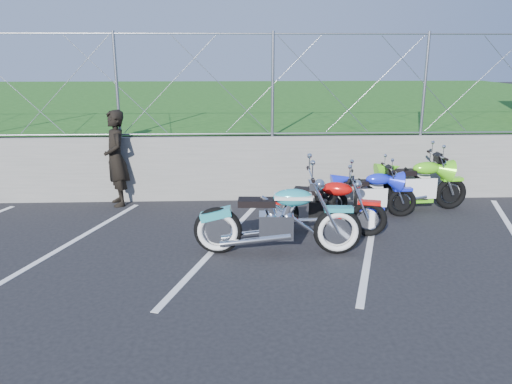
{
  "coord_description": "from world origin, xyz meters",
  "views": [
    {
      "loc": [
        0.27,
        -6.36,
        2.9
      ],
      "look_at": [
        0.58,
        1.3,
        0.76
      ],
      "focal_mm": 35.0,
      "sensor_mm": 36.0,
      "label": 1
    }
  ],
  "objects_px": {
    "person_standing": "(116,158)",
    "naked_orange": "(326,208)",
    "cruiser_turquoise": "(280,222)",
    "sportbike_green": "(416,187)",
    "sportbike_blue": "(369,196)"
  },
  "relations": [
    {
      "from": "person_standing",
      "to": "naked_orange",
      "type": "bearing_deg",
      "value": 41.79
    },
    {
      "from": "naked_orange",
      "to": "person_standing",
      "type": "xyz_separation_m",
      "value": [
        -3.8,
        1.76,
        0.5
      ]
    },
    {
      "from": "naked_orange",
      "to": "cruiser_turquoise",
      "type": "bearing_deg",
      "value": -117.26
    },
    {
      "from": "naked_orange",
      "to": "sportbike_green",
      "type": "xyz_separation_m",
      "value": [
        1.92,
        1.16,
        0.03
      ]
    },
    {
      "from": "cruiser_turquoise",
      "to": "naked_orange",
      "type": "bearing_deg",
      "value": 49.02
    },
    {
      "from": "cruiser_turquoise",
      "to": "sportbike_blue",
      "type": "bearing_deg",
      "value": 45.96
    },
    {
      "from": "sportbike_green",
      "to": "sportbike_blue",
      "type": "height_order",
      "value": "sportbike_green"
    },
    {
      "from": "sportbike_green",
      "to": "sportbike_blue",
      "type": "distance_m",
      "value": 1.07
    },
    {
      "from": "naked_orange",
      "to": "sportbike_blue",
      "type": "relative_size",
      "value": 1.09
    },
    {
      "from": "cruiser_turquoise",
      "to": "sportbike_green",
      "type": "relative_size",
      "value": 1.21
    },
    {
      "from": "cruiser_turquoise",
      "to": "sportbike_blue",
      "type": "xyz_separation_m",
      "value": [
        1.77,
        1.64,
        -0.09
      ]
    },
    {
      "from": "cruiser_turquoise",
      "to": "sportbike_green",
      "type": "xyz_separation_m",
      "value": [
        2.77,
        2.03,
        -0.04
      ]
    },
    {
      "from": "sportbike_blue",
      "to": "person_standing",
      "type": "xyz_separation_m",
      "value": [
        -4.73,
        0.99,
        0.53
      ]
    },
    {
      "from": "naked_orange",
      "to": "person_standing",
      "type": "bearing_deg",
      "value": 172.1
    },
    {
      "from": "sportbike_blue",
      "to": "person_standing",
      "type": "distance_m",
      "value": 4.86
    }
  ]
}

